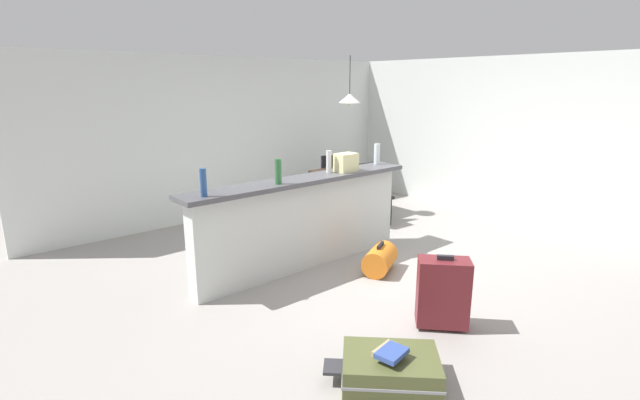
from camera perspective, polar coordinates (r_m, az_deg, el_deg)
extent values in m
cube|color=gray|center=(5.63, 6.63, -8.00)|extent=(13.00, 13.00, 0.05)
cube|color=silver|center=(7.66, -10.20, 7.66)|extent=(6.60, 0.10, 2.50)
cube|color=silver|center=(7.94, 20.53, 7.22)|extent=(0.10, 6.00, 2.50)
cube|color=silver|center=(5.34, -2.01, -3.12)|extent=(2.80, 0.20, 1.01)
cube|color=#4C4C51|center=(5.21, -2.06, 2.46)|extent=(2.96, 0.40, 0.05)
cylinder|color=#284C89|center=(4.45, -14.16, 2.10)|extent=(0.06, 0.06, 0.27)
cylinder|color=#2D6B38|center=(4.88, -5.16, 3.51)|extent=(0.07, 0.07, 0.27)
cylinder|color=silver|center=(5.48, 1.09, 4.73)|extent=(0.06, 0.06, 0.26)
cylinder|color=silver|center=(6.11, 7.02, 5.64)|extent=(0.07, 0.07, 0.27)
cube|color=beige|center=(5.56, 3.21, 4.63)|extent=(0.26, 0.18, 0.22)
cube|color=#332319|center=(7.47, 3.77, 3.58)|extent=(1.10, 0.80, 0.04)
cylinder|color=#332319|center=(6.97, 2.79, -0.29)|extent=(0.06, 0.06, 0.70)
cylinder|color=#332319|center=(7.66, 8.12, 0.91)|extent=(0.06, 0.06, 0.70)
cylinder|color=#332319|center=(7.47, -0.80, 0.71)|extent=(0.06, 0.06, 0.70)
cylinder|color=#332319|center=(8.11, 4.52, 1.76)|extent=(0.06, 0.06, 0.70)
cube|color=black|center=(7.01, 6.88, 0.37)|extent=(0.42, 0.42, 0.04)
cube|color=black|center=(7.08, 5.93, 2.69)|extent=(0.40, 0.06, 0.48)
cylinder|color=black|center=(6.85, 6.80, -1.90)|extent=(0.04, 0.04, 0.41)
cylinder|color=black|center=(7.07, 8.66, -1.46)|extent=(0.04, 0.04, 0.41)
cylinder|color=black|center=(7.07, 5.00, -1.34)|extent=(0.04, 0.04, 0.41)
cylinder|color=black|center=(7.28, 6.86, -0.92)|extent=(0.04, 0.04, 0.41)
cube|color=black|center=(7.98, 0.85, 2.18)|extent=(0.48, 0.48, 0.04)
cube|color=black|center=(7.77, 1.49, 3.80)|extent=(0.40, 0.13, 0.48)
cylinder|color=black|center=(8.24, 1.30, 0.96)|extent=(0.04, 0.04, 0.41)
cylinder|color=black|center=(8.10, -0.69, 0.72)|extent=(0.04, 0.04, 0.41)
cylinder|color=black|center=(7.97, 2.40, 0.49)|extent=(0.04, 0.04, 0.41)
cylinder|color=black|center=(7.82, 0.36, 0.23)|extent=(0.04, 0.04, 0.41)
cylinder|color=black|center=(7.34, 3.71, 15.07)|extent=(0.01, 0.01, 0.58)
cone|color=white|center=(7.34, 3.67, 12.40)|extent=(0.34, 0.34, 0.14)
sphere|color=white|center=(7.35, 3.66, 11.78)|extent=(0.07, 0.07, 0.07)
cube|color=#51562D|center=(3.56, 8.68, -19.92)|extent=(0.82, 0.82, 0.22)
cube|color=gray|center=(3.56, 8.68, -19.92)|extent=(0.84, 0.84, 0.02)
cube|color=#2D2D33|center=(3.55, 1.64, -19.86)|extent=(0.23, 0.23, 0.02)
cylinder|color=orange|center=(5.34, 7.38, -7.27)|extent=(0.56, 0.48, 0.30)
cube|color=black|center=(5.28, 7.44, -5.55)|extent=(0.19, 0.12, 0.04)
cube|color=maroon|center=(4.24, 14.89, -10.91)|extent=(0.47, 0.49, 0.60)
cylinder|color=black|center=(4.35, 12.08, -14.47)|extent=(0.06, 0.06, 0.06)
cylinder|color=black|center=(4.41, 17.16, -14.45)|extent=(0.06, 0.06, 0.06)
cube|color=#232328|center=(4.12, 15.18, -6.87)|extent=(0.12, 0.13, 0.04)
cube|color=tan|center=(3.50, 8.52, -17.98)|extent=(0.24, 0.19, 0.04)
cube|color=#334C99|center=(3.42, 8.82, -18.11)|extent=(0.24, 0.20, 0.04)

